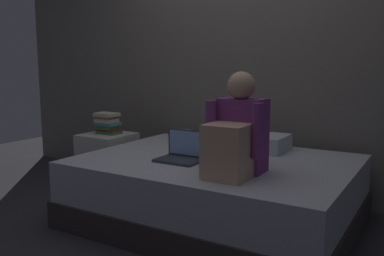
% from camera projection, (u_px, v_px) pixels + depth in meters
% --- Properties ---
extents(ground_plane, '(8.00, 8.00, 0.00)m').
position_uv_depth(ground_plane, '(172.00, 229.00, 3.05)').
color(ground_plane, '#2D2D33').
extents(wall_back, '(5.60, 0.10, 2.70)m').
position_uv_depth(wall_back, '(243.00, 47.00, 3.85)').
color(wall_back, slate).
rests_on(wall_back, ground_plane).
extents(bed, '(2.00, 1.50, 0.49)m').
position_uv_depth(bed, '(216.00, 191.00, 3.16)').
color(bed, '#332D2B').
rests_on(bed, ground_plane).
extents(nightstand, '(0.44, 0.46, 0.53)m').
position_uv_depth(nightstand, '(108.00, 161.00, 4.01)').
color(nightstand, beige).
rests_on(nightstand, ground_plane).
extents(person_sitting, '(0.39, 0.44, 0.66)m').
position_uv_depth(person_sitting, '(237.00, 136.00, 2.65)').
color(person_sitting, '#75337A').
rests_on(person_sitting, bed).
extents(laptop, '(0.32, 0.23, 0.22)m').
position_uv_depth(laptop, '(182.00, 153.00, 3.05)').
color(laptop, '#333842').
rests_on(laptop, bed).
extents(pillow, '(0.56, 0.36, 0.13)m').
position_uv_depth(pillow, '(252.00, 142.00, 3.44)').
color(pillow, silver).
rests_on(pillow, bed).
extents(book_stack, '(0.23, 0.17, 0.20)m').
position_uv_depth(book_stack, '(107.00, 123.00, 3.96)').
color(book_stack, '#387042').
rests_on(book_stack, nightstand).
extents(clothes_pile, '(0.33, 0.28, 0.13)m').
position_uv_depth(clothes_pile, '(184.00, 136.00, 3.74)').
color(clothes_pile, '#3D4C8E').
rests_on(clothes_pile, bed).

